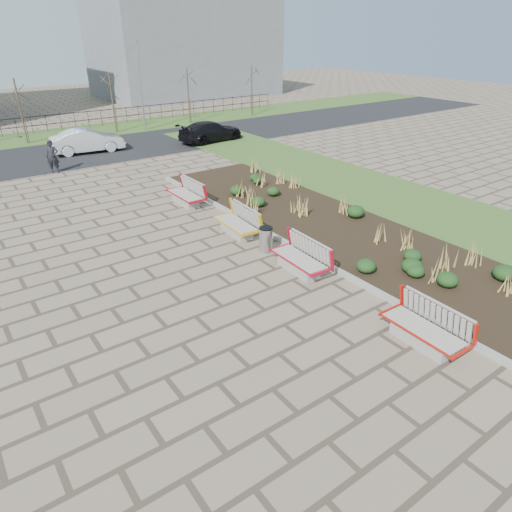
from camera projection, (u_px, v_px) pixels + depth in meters
ground at (279, 354)px, 10.66m from camera, size 120.00×120.00×0.00m
planting_bed at (326, 224)px, 17.53m from camera, size 4.50×18.00×0.10m
planting_curb at (278, 238)px, 16.30m from camera, size 0.16×18.00×0.15m
grass_verge_near at (405, 201)px, 20.02m from camera, size 5.00×38.00×0.04m
grass_verge_far at (23, 139)px, 30.94m from camera, size 80.00×5.00×0.04m
road at (45, 158)px, 26.60m from camera, size 80.00×7.00×0.02m
bench_a at (424, 327)px, 10.77m from camera, size 0.96×2.12×1.00m
bench_b at (299, 257)px, 14.04m from camera, size 0.98×2.13×1.00m
bench_c at (236, 222)px, 16.57m from camera, size 1.04×2.16×1.00m
bench_d at (185, 193)px, 19.45m from camera, size 0.92×2.11×1.00m
litter_bin at (266, 240)px, 15.30m from camera, size 0.44×0.44×0.88m
pedestrian at (53, 157)px, 23.53m from camera, size 0.73×0.61×1.69m
car_silver at (87, 141)px, 27.45m from camera, size 4.35×1.97×1.39m
car_black at (211, 131)px, 30.14m from camera, size 4.65×2.27×1.30m
tree_c at (21, 111)px, 28.94m from camera, size 1.40×1.40×4.00m
tree_d at (113, 103)px, 32.08m from camera, size 1.40×1.40×4.00m
tree_e at (188, 96)px, 35.21m from camera, size 1.40×1.40×4.00m
tree_f at (252, 91)px, 38.35m from camera, size 1.40×1.40×4.00m
lamp_east at (141, 87)px, 32.31m from camera, size 0.24×0.60×6.00m
railing_fence at (16, 127)px, 31.75m from camera, size 44.00×0.10×1.20m
building_grey at (184, 46)px, 49.30m from camera, size 18.00×12.00×10.00m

